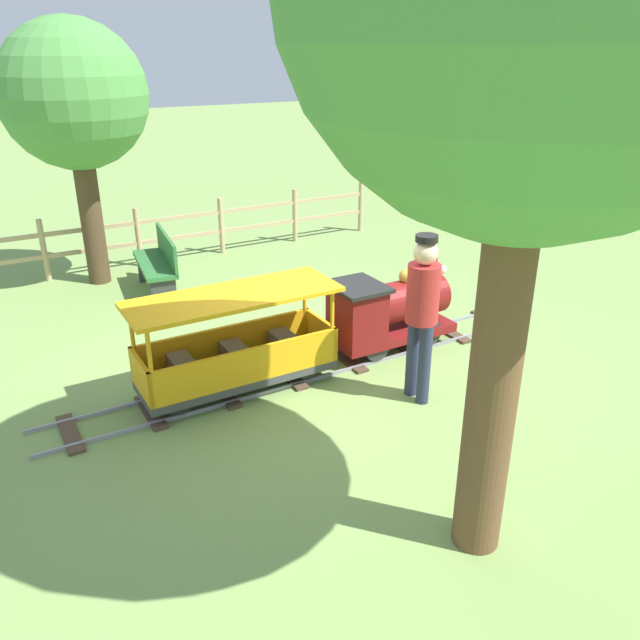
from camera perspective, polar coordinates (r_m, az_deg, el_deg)
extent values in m
plane|color=#75934C|center=(6.71, -0.54, -4.43)|extent=(60.00, 60.00, 0.00)
cube|color=gray|center=(6.89, -1.06, -3.48)|extent=(0.03, 5.70, 0.04)
cube|color=gray|center=(6.56, 0.73, -4.93)|extent=(0.03, 5.70, 0.04)
cube|color=#4C3828|center=(6.06, -21.40, -9.43)|extent=(0.66, 0.14, 0.03)
cube|color=#4C3828|center=(6.15, -14.87, -7.95)|extent=(0.66, 0.14, 0.03)
cube|color=#4C3828|center=(6.33, -8.66, -6.43)|extent=(0.66, 0.14, 0.03)
cube|color=#4C3828|center=(6.58, -2.89, -4.94)|extent=(0.66, 0.14, 0.03)
cube|color=#4C3828|center=(6.89, 2.39, -3.53)|extent=(0.66, 0.14, 0.03)
cube|color=#4C3828|center=(7.26, 7.15, -2.23)|extent=(0.66, 0.14, 0.03)
cube|color=#4C3828|center=(7.68, 11.42, -1.05)|extent=(0.66, 0.14, 0.03)
cube|color=#4C3828|center=(8.14, 15.23, 0.01)|extent=(0.66, 0.14, 0.03)
cube|color=maroon|center=(7.11, 6.47, -1.03)|extent=(0.54, 1.40, 0.10)
cylinder|color=maroon|center=(7.09, 7.90, 1.89)|extent=(0.44, 0.85, 0.44)
cylinder|color=#B7932D|center=(7.35, 10.54, 2.48)|extent=(0.37, 0.02, 0.37)
cylinder|color=maroon|center=(7.15, 9.95, 4.82)|extent=(0.12, 0.12, 0.23)
sphere|color=#B7932D|center=(6.97, 7.69, 3.88)|extent=(0.16, 0.16, 0.16)
cube|color=maroon|center=(6.73, 3.32, 0.65)|extent=(0.54, 0.45, 0.55)
cube|color=black|center=(6.62, 3.38, 3.00)|extent=(0.62, 0.53, 0.04)
sphere|color=#F2EAB2|center=(7.28, 10.87, 4.43)|extent=(0.10, 0.10, 0.10)
cylinder|color=#2D2D2D|center=(7.47, 7.68, 0.04)|extent=(0.05, 0.32, 0.32)
cylinder|color=#2D2D2D|center=(7.17, 9.72, -1.12)|extent=(0.05, 0.32, 0.32)
cylinder|color=#2D2D2D|center=(7.09, 3.17, -1.08)|extent=(0.05, 0.32, 0.32)
cylinder|color=#2D2D2D|center=(6.78, 5.11, -2.36)|extent=(0.05, 0.32, 0.32)
cube|color=#3F3F3F|center=(6.30, -7.33, -4.77)|extent=(0.62, 1.90, 0.08)
cube|color=orange|center=(6.45, -8.44, -2.01)|extent=(0.04, 1.90, 0.35)
cube|color=orange|center=(5.96, -6.32, -4.10)|extent=(0.04, 1.90, 0.35)
cube|color=orange|center=(6.57, 0.04, -1.23)|extent=(0.62, 0.04, 0.35)
cube|color=orange|center=(5.96, -15.69, -4.93)|extent=(0.62, 0.04, 0.35)
cylinder|color=orange|center=(6.70, -1.39, 1.14)|extent=(0.04, 0.04, 0.75)
cylinder|color=orange|center=(6.26, 1.09, -0.55)|extent=(0.04, 0.04, 0.75)
cylinder|color=orange|center=(6.13, -16.32, -2.11)|extent=(0.04, 0.04, 0.75)
cylinder|color=orange|center=(5.63, -14.85, -4.27)|extent=(0.04, 0.04, 0.75)
cube|color=orange|center=(5.97, -7.72, 2.11)|extent=(0.72, 2.00, 0.04)
cube|color=brown|center=(6.07, -12.04, -4.56)|extent=(0.46, 0.20, 0.24)
cube|color=brown|center=(6.23, -7.40, -3.47)|extent=(0.46, 0.20, 0.24)
cube|color=brown|center=(6.43, -3.03, -2.41)|extent=(0.46, 0.20, 0.24)
cylinder|color=#262626|center=(6.73, -2.82, -2.87)|extent=(0.04, 0.24, 0.24)
cylinder|color=#262626|center=(6.40, -1.07, -4.32)|extent=(0.04, 0.24, 0.24)
cylinder|color=#262626|center=(6.31, -13.66, -5.48)|extent=(0.04, 0.24, 0.24)
cylinder|color=#262626|center=(5.95, -12.43, -7.21)|extent=(0.04, 0.24, 0.24)
cylinder|color=#282D47|center=(6.15, 8.26, -3.28)|extent=(0.12, 0.12, 0.80)
cylinder|color=#282D47|center=(6.02, 9.31, -3.94)|extent=(0.12, 0.12, 0.80)
cylinder|color=#B22828|center=(5.81, 9.18, 2.33)|extent=(0.30, 0.30, 0.55)
sphere|color=beige|center=(5.69, 9.43, 5.95)|extent=(0.22, 0.22, 0.22)
cylinder|color=black|center=(5.65, 9.52, 7.21)|extent=(0.20, 0.20, 0.06)
cube|color=#2D6B33|center=(8.88, -14.56, 4.85)|extent=(1.34, 0.56, 0.06)
cube|color=#2D6B33|center=(8.84, -13.54, 6.24)|extent=(1.29, 0.21, 0.40)
cube|color=#333333|center=(8.41, -13.80, 2.37)|extent=(0.12, 0.33, 0.42)
cube|color=#333333|center=(9.48, -14.98, 4.64)|extent=(0.12, 0.33, 0.42)
cylinder|color=#4C3823|center=(9.46, -19.75, 8.63)|extent=(0.30, 0.30, 1.88)
sphere|color=#4C8E42|center=(9.21, -21.16, 18.26)|extent=(1.89, 1.89, 1.89)
cylinder|color=brown|center=(4.05, 15.32, -4.88)|extent=(0.32, 0.32, 2.55)
cylinder|color=tan|center=(9.88, -23.43, 5.71)|extent=(0.08, 0.08, 0.90)
cylinder|color=tan|center=(10.10, -15.92, 7.11)|extent=(0.08, 0.08, 0.90)
cylinder|color=tan|center=(10.49, -8.81, 8.32)|extent=(0.08, 0.08, 0.90)
cylinder|color=tan|center=(11.02, -2.26, 9.32)|extent=(0.08, 0.08, 0.90)
cylinder|color=tan|center=(11.69, 3.64, 10.11)|extent=(0.08, 0.08, 0.90)
cube|color=tan|center=(10.22, -12.41, 8.96)|extent=(0.04, 6.70, 0.06)
cube|color=tan|center=(10.30, -12.26, 7.26)|extent=(0.04, 6.70, 0.06)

